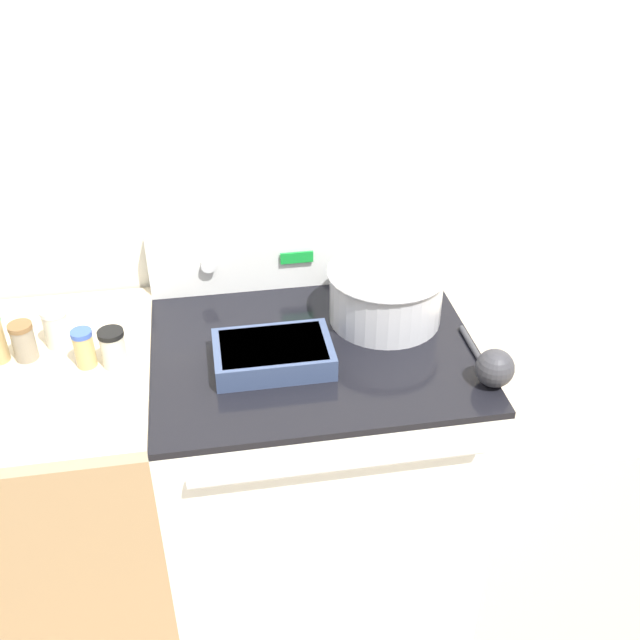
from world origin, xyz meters
TOP-DOWN VIEW (x-y plane):
  - kitchen_wall at (0.00, 0.70)m, footprint 8.00×0.05m
  - stove_range at (0.00, 0.33)m, footprint 0.80×0.69m
  - control_panel at (0.00, 0.64)m, footprint 0.80×0.07m
  - side_counter at (-0.71, 0.33)m, footprint 0.61×0.66m
  - mixing_bowl at (0.20, 0.42)m, footprint 0.31×0.31m
  - casserole_dish at (-0.11, 0.27)m, footprint 0.28×0.18m
  - ladle at (0.38, 0.11)m, footprint 0.09×0.27m
  - spice_jar_black_cap at (-0.48, 0.31)m, footprint 0.06×0.06m
  - spice_jar_blue_cap at (-0.54, 0.32)m, footprint 0.05×0.05m
  - spice_jar_white_cap at (-0.62, 0.42)m, footprint 0.06×0.06m
  - spice_jar_brown_cap at (-0.69, 0.38)m, footprint 0.06×0.06m

SIDE VIEW (x-z plane):
  - stove_range at x=0.00m, z-range 0.00..0.92m
  - side_counter at x=-0.71m, z-range 0.00..0.94m
  - casserole_dish at x=-0.11m, z-range 0.93..0.98m
  - ladle at x=0.38m, z-range 0.92..1.01m
  - spice_jar_black_cap at x=-0.48m, z-range 0.94..1.03m
  - spice_jar_brown_cap at x=-0.69m, z-range 0.94..1.03m
  - spice_jar_blue_cap at x=-0.54m, z-range 0.94..1.03m
  - spice_jar_white_cap at x=-0.62m, z-range 0.94..1.04m
  - mixing_bowl at x=0.20m, z-range 0.93..1.08m
  - control_panel at x=0.00m, z-range 0.92..1.10m
  - kitchen_wall at x=0.00m, z-range 0.00..2.50m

